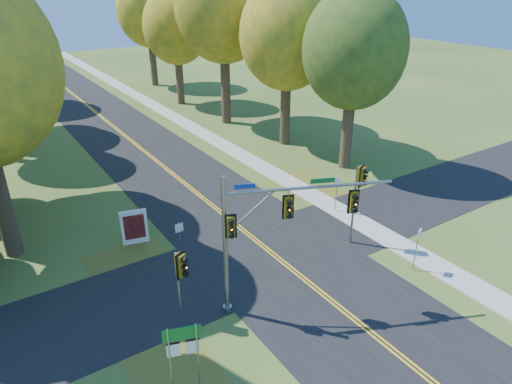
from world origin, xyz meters
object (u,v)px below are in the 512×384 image
traffic_mast (268,226)px  route_sign_cluster (183,345)px  east_signal_pole (360,185)px  info_kiosk (134,227)px

traffic_mast → route_sign_cluster: (-4.82, -2.02, -2.11)m
traffic_mast → east_signal_pole: (6.91, 1.74, -0.62)m
east_signal_pole → traffic_mast: bearing=170.7°
traffic_mast → info_kiosk: 9.32m
route_sign_cluster → info_kiosk: (1.91, 10.30, -1.00)m
route_sign_cluster → east_signal_pole: bearing=35.7°
traffic_mast → route_sign_cluster: 5.63m
traffic_mast → info_kiosk: (-2.91, 8.29, -3.12)m
traffic_mast → route_sign_cluster: size_ratio=2.31×
east_signal_pole → route_sign_cluster: bearing=174.4°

